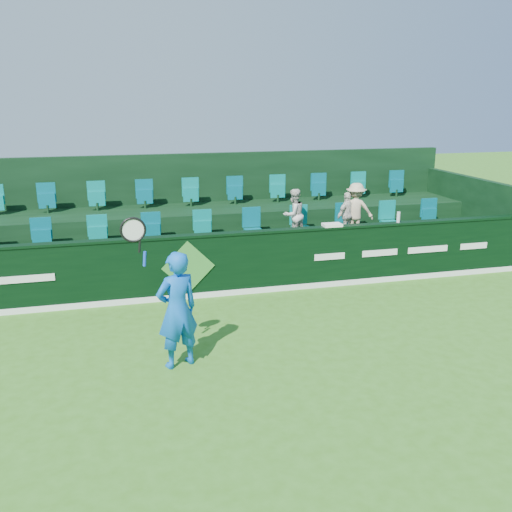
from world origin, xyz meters
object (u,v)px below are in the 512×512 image
object	(u,v)px
towel	(332,225)
spectator_right	(356,210)
tennis_player	(177,309)
drinks_bottle	(398,217)
spectator_left	(294,215)
spectator_middle	(347,215)

from	to	relation	value
towel	spectator_right	bearing A→B (deg)	46.81
tennis_player	drinks_bottle	xyz separation A→B (m)	(5.35, 3.07, 0.53)
spectator_left	spectator_middle	xyz separation A→B (m)	(1.35, 0.00, -0.06)
spectator_left	spectator_middle	world-z (taller)	spectator_left
tennis_player	spectator_middle	world-z (taller)	tennis_player
spectator_right	drinks_bottle	xyz separation A→B (m)	(0.53, -1.12, 0.02)
spectator_left	towel	size ratio (longest dim) A/B	2.98
spectator_left	towel	bearing A→B (deg)	91.75
drinks_bottle	tennis_player	bearing A→B (deg)	-150.13
spectator_middle	drinks_bottle	size ratio (longest dim) A/B	4.53
tennis_player	spectator_left	distance (m)	5.33
spectator_left	drinks_bottle	size ratio (longest dim) A/B	5.06
spectator_left	tennis_player	bearing A→B (deg)	29.50
tennis_player	spectator_right	bearing A→B (deg)	41.03
spectator_left	drinks_bottle	distance (m)	2.37
spectator_middle	towel	size ratio (longest dim) A/B	2.67
tennis_player	spectator_right	size ratio (longest dim) A/B	1.89
spectator_middle	drinks_bottle	bearing A→B (deg)	98.71
spectator_left	towel	world-z (taller)	spectator_left
spectator_middle	drinks_bottle	world-z (taller)	spectator_middle
towel	tennis_player	bearing A→B (deg)	-140.79
spectator_middle	spectator_right	size ratio (longest dim) A/B	0.84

